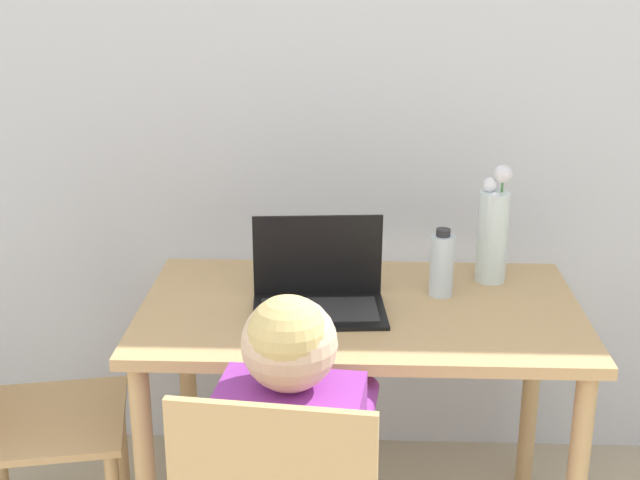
# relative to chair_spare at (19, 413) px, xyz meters

# --- Properties ---
(wall_back) EXTENTS (6.40, 0.05, 2.50)m
(wall_back) POSITION_rel_chair_spare_xyz_m (1.14, 0.65, 0.81)
(wall_back) COLOR silver
(wall_back) RESTS_ON ground_plane
(dining_table) EXTENTS (1.14, 0.66, 0.72)m
(dining_table) POSITION_rel_chair_spare_xyz_m (0.89, 0.10, 0.18)
(dining_table) COLOR tan
(dining_table) RESTS_ON ground_plane
(chair_spare) EXTENTS (0.47, 0.47, 0.85)m
(chair_spare) POSITION_rel_chair_spare_xyz_m (0.00, 0.00, 0.00)
(chair_spare) COLOR tan
(chair_spare) RESTS_ON ground_plane
(person_seated) EXTENTS (0.34, 0.45, 0.98)m
(person_seated) POSITION_rel_chair_spare_xyz_m (0.75, -0.42, 0.18)
(person_seated) COLOR purple
(person_seated) RESTS_ON ground_plane
(laptop) EXTENTS (0.35, 0.25, 0.23)m
(laptop) POSITION_rel_chair_spare_xyz_m (0.78, 0.09, 0.33)
(laptop) COLOR black
(laptop) RESTS_ON dining_table
(flower_vase) EXTENTS (0.08, 0.08, 0.33)m
(flower_vase) POSITION_rel_chair_spare_xyz_m (1.25, 0.30, 0.42)
(flower_vase) COLOR silver
(flower_vase) RESTS_ON dining_table
(water_bottle) EXTENTS (0.06, 0.06, 0.18)m
(water_bottle) POSITION_rel_chair_spare_xyz_m (1.10, 0.19, 0.36)
(water_bottle) COLOR silver
(water_bottle) RESTS_ON dining_table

